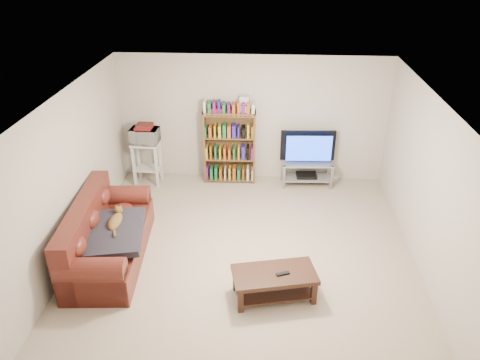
# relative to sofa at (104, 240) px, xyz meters

# --- Properties ---
(floor) EXTENTS (5.00, 5.00, 0.00)m
(floor) POSITION_rel_sofa_xyz_m (2.04, 0.30, -0.32)
(floor) COLOR #BFA88E
(floor) RESTS_ON ground
(ceiling) EXTENTS (5.00, 5.00, 0.00)m
(ceiling) POSITION_rel_sofa_xyz_m (2.04, 0.30, 2.08)
(ceiling) COLOR white
(ceiling) RESTS_ON ground
(wall_back) EXTENTS (5.00, 0.00, 5.00)m
(wall_back) POSITION_rel_sofa_xyz_m (2.04, 2.80, 0.88)
(wall_back) COLOR beige
(wall_back) RESTS_ON ground
(wall_front) EXTENTS (5.00, 0.00, 5.00)m
(wall_front) POSITION_rel_sofa_xyz_m (2.04, -2.20, 0.88)
(wall_front) COLOR beige
(wall_front) RESTS_ON ground
(wall_left) EXTENTS (0.00, 5.00, 5.00)m
(wall_left) POSITION_rel_sofa_xyz_m (-0.46, 0.30, 0.88)
(wall_left) COLOR beige
(wall_left) RESTS_ON ground
(wall_right) EXTENTS (0.00, 5.00, 5.00)m
(wall_right) POSITION_rel_sofa_xyz_m (4.54, 0.30, 0.88)
(wall_right) COLOR beige
(wall_right) RESTS_ON ground
(sofa) EXTENTS (1.09, 2.21, 0.91)m
(sofa) POSITION_rel_sofa_xyz_m (0.00, 0.00, 0.00)
(sofa) COLOR #5A1F17
(sofa) RESTS_ON floor
(blanket) EXTENTS (0.99, 1.19, 0.19)m
(blanket) POSITION_rel_sofa_xyz_m (0.19, -0.13, 0.22)
(blanket) COLOR #26232C
(blanket) RESTS_ON sofa
(cat) EXTENTS (0.28, 0.60, 0.18)m
(cat) POSITION_rel_sofa_xyz_m (0.18, 0.06, 0.28)
(cat) COLOR brown
(cat) RESTS_ON sofa
(coffee_table) EXTENTS (1.17, 0.76, 0.39)m
(coffee_table) POSITION_rel_sofa_xyz_m (2.47, -0.68, -0.05)
(coffee_table) COLOR #311A11
(coffee_table) RESTS_ON floor
(remote) EXTENTS (0.18, 0.11, 0.02)m
(remote) POSITION_rel_sofa_xyz_m (2.58, -0.71, 0.08)
(remote) COLOR black
(remote) RESTS_ON coffee_table
(tv_stand) EXTENTS (0.97, 0.48, 0.47)m
(tv_stand) POSITION_rel_sofa_xyz_m (3.09, 2.52, 0.00)
(tv_stand) COLOR #999EA3
(tv_stand) RESTS_ON floor
(television) EXTENTS (1.03, 0.19, 0.59)m
(television) POSITION_rel_sofa_xyz_m (3.09, 2.52, 0.45)
(television) COLOR black
(television) RESTS_ON tv_stand
(dvd_player) EXTENTS (0.39, 0.28, 0.06)m
(dvd_player) POSITION_rel_sofa_xyz_m (3.09, 2.52, -0.13)
(dvd_player) COLOR black
(dvd_player) RESTS_ON tv_stand
(bookshelf) EXTENTS (0.98, 0.33, 1.41)m
(bookshelf) POSITION_rel_sofa_xyz_m (1.62, 2.60, 0.40)
(bookshelf) COLOR brown
(bookshelf) RESTS_ON floor
(shelf_clutter) EXTENTS (0.72, 0.23, 0.28)m
(shelf_clutter) POSITION_rel_sofa_xyz_m (1.72, 2.62, 1.19)
(shelf_clutter) COLOR silver
(shelf_clutter) RESTS_ON bookshelf
(microwave_stand) EXTENTS (0.54, 0.40, 0.83)m
(microwave_stand) POSITION_rel_sofa_xyz_m (0.06, 2.41, 0.21)
(microwave_stand) COLOR silver
(microwave_stand) RESTS_ON floor
(microwave) EXTENTS (0.53, 0.37, 0.28)m
(microwave) POSITION_rel_sofa_xyz_m (0.06, 2.41, 0.65)
(microwave) COLOR silver
(microwave) RESTS_ON microwave_stand
(game_boxes) EXTENTS (0.31, 0.28, 0.05)m
(game_boxes) POSITION_rel_sofa_xyz_m (0.06, 2.41, 0.81)
(game_boxes) COLOR maroon
(game_boxes) RESTS_ON microwave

